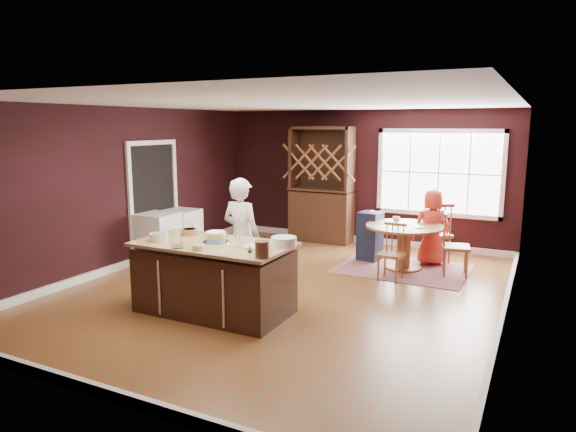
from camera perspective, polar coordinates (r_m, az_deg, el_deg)
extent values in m
plane|color=brown|center=(7.67, -0.23, -8.14)|extent=(7.00, 7.00, 0.00)
plane|color=white|center=(7.29, -0.25, 12.45)|extent=(7.00, 7.00, 0.00)
plane|color=black|center=(10.58, 8.38, 4.29)|extent=(6.00, 0.00, 6.00)
plane|color=black|center=(4.57, -20.49, -3.83)|extent=(6.00, 0.00, 6.00)
plane|color=black|center=(9.11, -17.36, 3.01)|extent=(0.00, 7.00, 7.00)
plane|color=black|center=(6.59, 23.72, 0.07)|extent=(0.00, 7.00, 7.00)
cube|color=#311E14|center=(6.73, -8.21, -7.17)|extent=(1.93, 0.97, 0.83)
cube|color=#DAB778|center=(6.61, -8.32, -3.14)|extent=(2.01, 1.05, 0.04)
cylinder|color=brown|center=(8.93, 12.67, -5.61)|extent=(0.60, 0.60, 0.04)
cylinder|color=brown|center=(8.85, 12.76, -3.52)|extent=(0.21, 0.21, 0.67)
cylinder|color=brown|center=(8.77, 12.85, -1.14)|extent=(1.29, 1.29, 0.04)
imported|color=silver|center=(7.25, -5.16, -2.36)|extent=(0.66, 0.47, 1.68)
cylinder|color=white|center=(6.86, -14.13, -2.28)|extent=(0.24, 0.24, 0.09)
cylinder|color=#AB7B45|center=(7.13, -10.92, -1.73)|extent=(0.22, 0.22, 0.08)
cylinder|color=silver|center=(6.39, -12.11, -3.28)|extent=(0.15, 0.15, 0.05)
cylinder|color=beige|center=(6.25, -9.91, -3.47)|extent=(0.16, 0.16, 0.06)
cylinder|color=silver|center=(6.33, -5.59, -2.76)|extent=(0.08, 0.08, 0.15)
cylinder|color=white|center=(6.30, -3.62, -3.42)|extent=(0.30, 0.30, 0.02)
cylinder|color=white|center=(6.38, -0.46, -2.82)|extent=(0.32, 0.32, 0.11)
cylinder|color=brown|center=(5.79, -2.91, -3.74)|extent=(0.16, 0.16, 0.19)
cube|color=brown|center=(8.94, 12.67, -5.70)|extent=(2.15, 1.68, 0.01)
imported|color=red|center=(9.19, 15.71, -1.21)|extent=(0.76, 0.65, 1.32)
cylinder|color=beige|center=(8.64, 14.41, -1.19)|extent=(0.20, 0.20, 0.01)
imported|color=white|center=(9.00, 11.94, -0.37)|extent=(0.13, 0.13, 0.10)
cube|color=#39220D|center=(10.61, 3.78, 3.50)|extent=(1.29, 0.54, 2.37)
cube|color=silver|center=(9.22, -14.24, -2.46)|extent=(0.62, 0.60, 0.89)
cube|color=silver|center=(9.70, -11.78, -1.83)|extent=(0.59, 0.58, 0.86)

